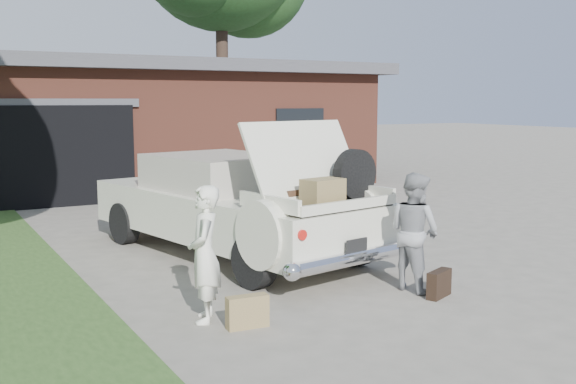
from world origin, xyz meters
TOP-DOWN VIEW (x-y plane):
  - ground at (0.00, 0.00)m, footprint 90.00×90.00m
  - house at (0.98, 11.47)m, footprint 12.80×7.80m
  - sedan at (-0.17, 1.98)m, footprint 2.95×5.50m
  - woman_left at (-1.73, -0.70)m, footprint 0.53×0.62m
  - woman_right at (0.96, -0.83)m, footprint 0.64×0.77m
  - suitcase_left at (-1.44, -1.11)m, footprint 0.44×0.18m
  - suitcase_right at (1.00, -1.25)m, footprint 0.43×0.28m

SIDE VIEW (x-z plane):
  - ground at x=0.00m, z-range 0.00..0.00m
  - suitcase_right at x=1.00m, z-range 0.00..0.32m
  - suitcase_left at x=-1.44m, z-range 0.00..0.34m
  - woman_left at x=-1.73m, z-range 0.00..1.44m
  - woman_right at x=0.96m, z-range 0.00..1.44m
  - sedan at x=-0.17m, z-range -0.25..1.78m
  - house at x=0.98m, z-range 0.02..3.32m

